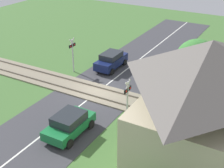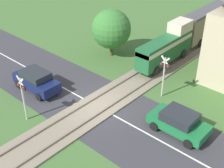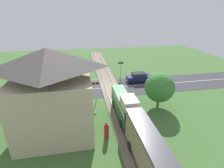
% 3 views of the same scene
% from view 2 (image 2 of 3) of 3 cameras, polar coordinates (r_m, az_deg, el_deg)
% --- Properties ---
extents(ground_plane, '(60.00, 60.00, 0.00)m').
position_cam_2_polar(ground_plane, '(21.71, -2.58, -4.21)').
color(ground_plane, '#426B33').
extents(road_surface, '(48.00, 6.40, 0.02)m').
position_cam_2_polar(road_surface, '(21.71, -2.58, -4.19)').
color(road_surface, '#38383D').
rests_on(road_surface, ground_plane).
extents(track_bed, '(2.80, 48.00, 0.24)m').
position_cam_2_polar(track_bed, '(21.67, -2.58, -4.07)').
color(track_bed, gray).
rests_on(track_bed, ground_plane).
extents(train, '(1.58, 15.19, 3.18)m').
position_cam_2_polar(train, '(30.03, 14.61, 9.54)').
color(train, '#1E6033').
rests_on(train, track_bed).
extents(car_near_crossing, '(3.89, 1.78, 1.56)m').
position_cam_2_polar(car_near_crossing, '(23.76, -13.67, 0.65)').
color(car_near_crossing, '#141E4C').
rests_on(car_near_crossing, ground_plane).
extents(car_far_side, '(3.68, 1.92, 1.46)m').
position_cam_2_polar(car_far_side, '(19.59, 12.17, -6.81)').
color(car_far_side, '#197038').
rests_on(car_far_side, ground_plane).
extents(crossing_signal_west_approach, '(0.90, 0.18, 3.24)m').
position_cam_2_polar(crossing_signal_west_approach, '(20.18, -16.06, -1.57)').
color(crossing_signal_west_approach, '#B7B7B7').
rests_on(crossing_signal_west_approach, ground_plane).
extents(crossing_signal_east_approach, '(0.90, 0.18, 3.24)m').
position_cam_2_polar(crossing_signal_east_approach, '(22.01, 9.51, 2.29)').
color(crossing_signal_east_approach, '#B7B7B7').
rests_on(crossing_signal_east_approach, ground_plane).
extents(pedestrian_by_station, '(0.42, 0.42, 1.71)m').
position_cam_2_polar(pedestrian_by_station, '(28.23, 16.74, 5.31)').
color(pedestrian_by_station, '#B2282D').
rests_on(pedestrian_by_station, ground_plane).
extents(tree_roadside_hedge, '(3.46, 3.46, 4.27)m').
position_cam_2_polar(tree_roadside_hedge, '(27.51, -0.14, 10.03)').
color(tree_roadside_hedge, brown).
rests_on(tree_roadside_hedge, ground_plane).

